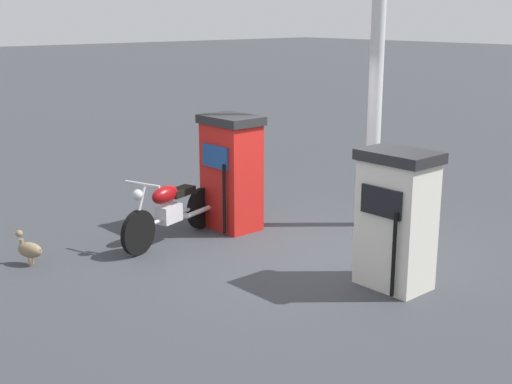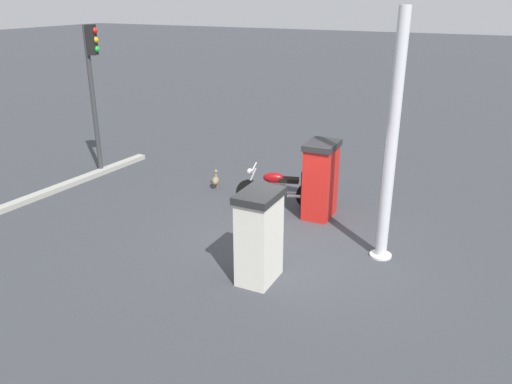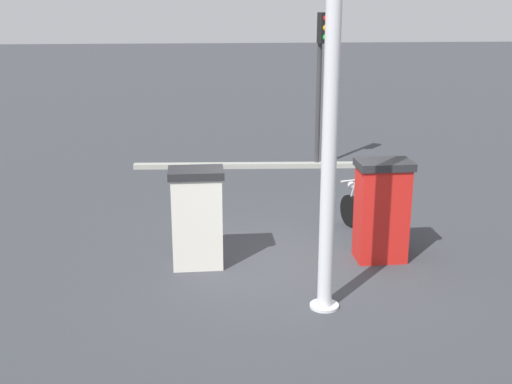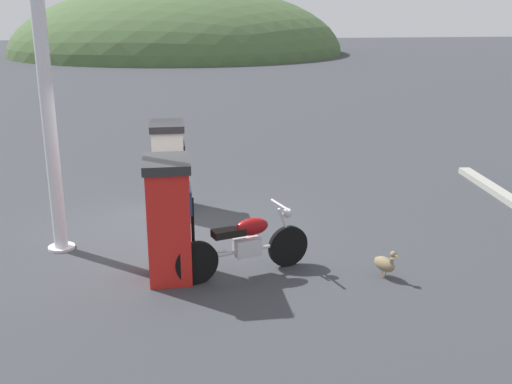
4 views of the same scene
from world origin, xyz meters
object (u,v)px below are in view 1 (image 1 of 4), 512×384
(fuel_pump_far, at_px, (396,219))
(wandering_duck, at_px, (29,249))
(fuel_pump_near, at_px, (231,172))
(motorcycle_near_pump, at_px, (170,210))
(canopy_support_pole, at_px, (376,82))

(fuel_pump_far, relative_size, wandering_duck, 3.65)
(fuel_pump_near, distance_m, motorcycle_near_pump, 1.09)
(fuel_pump_near, relative_size, motorcycle_near_pump, 0.87)
(fuel_pump_far, bearing_deg, wandering_duck, -49.84)
(fuel_pump_far, height_order, motorcycle_near_pump, fuel_pump_far)
(canopy_support_pole, bearing_deg, wandering_duck, -20.36)
(motorcycle_near_pump, height_order, wandering_duck, motorcycle_near_pump)
(fuel_pump_far, distance_m, canopy_support_pole, 2.71)
(fuel_pump_near, relative_size, wandering_duck, 3.80)
(fuel_pump_near, bearing_deg, fuel_pump_far, 90.00)
(fuel_pump_near, height_order, fuel_pump_far, fuel_pump_near)
(fuel_pump_far, xyz_separation_m, motorcycle_near_pump, (1.02, -3.02, -0.35))
(fuel_pump_far, bearing_deg, fuel_pump_near, -90.00)
(fuel_pump_near, distance_m, fuel_pump_far, 2.94)
(fuel_pump_near, xyz_separation_m, canopy_support_pole, (-1.65, 1.22, 1.26))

